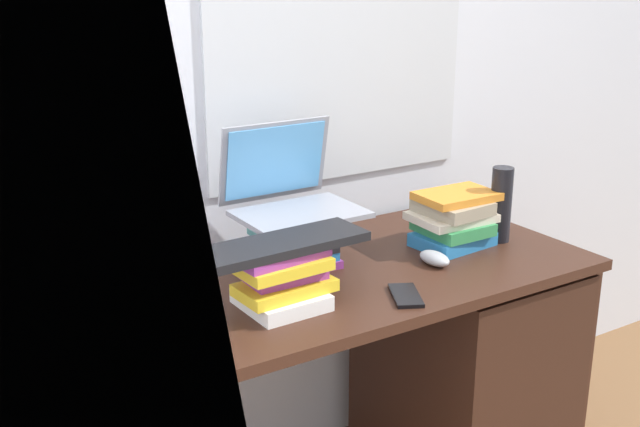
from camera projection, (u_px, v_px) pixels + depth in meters
The scene contains 11 objects.
wall_back at pixel (247, 59), 2.23m from camera, with size 6.00×0.06×2.60m.
desk at pixel (433, 361), 2.37m from camera, with size 1.52×0.68×0.77m.
book_stack_tall at pixel (299, 240), 2.14m from camera, with size 0.23×0.20×0.14m.
book_stack_keyboard_riser at pixel (281, 278), 1.88m from camera, with size 0.25×0.19×0.15m.
book_stack_side at pixel (453, 219), 2.29m from camera, with size 0.25×0.20×0.16m.
laptop at pixel (289, 191), 2.15m from camera, with size 0.33×0.28×0.24m.
keyboard at pixel (282, 244), 1.85m from camera, with size 0.42×0.14×0.02m, color black.
computer_mouse at pixel (434, 258), 2.15m from camera, with size 0.06×0.10×0.04m, color #A5A8AD.
mug at pixel (76, 288), 1.89m from camera, with size 0.12×0.08×0.09m.
water_bottle at pixel (501, 204), 2.31m from camera, with size 0.06×0.06×0.22m, color black.
cell_phone at pixel (406, 295), 1.95m from camera, with size 0.07×0.14×0.01m, color black.
Camera 1 is at (-1.02, -1.64, 1.56)m, focal length 44.23 mm.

